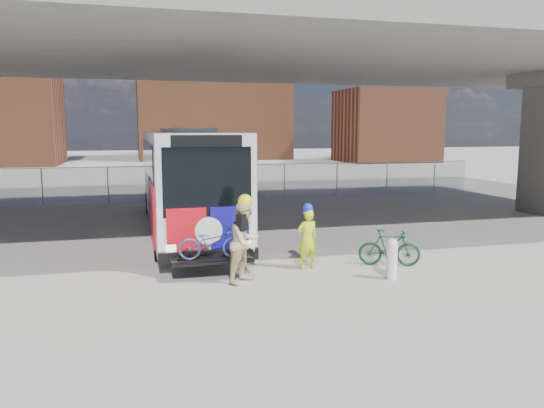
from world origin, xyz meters
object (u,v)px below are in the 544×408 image
object	(u,v)px
bollard	(392,257)
cyclist_hivis	(307,237)
bus	(185,172)
cyclist_tan	(245,241)
bike_parked	(389,248)

from	to	relation	value
bollard	cyclist_hivis	bearing A→B (deg)	139.60
bollard	cyclist_hivis	world-z (taller)	cyclist_hivis
bus	bollard	xyz separation A→B (m)	(4.25, -7.77, -1.56)
cyclist_hivis	cyclist_tan	distance (m)	2.00
bollard	bike_parked	bearing A→B (deg)	65.54
cyclist_tan	bike_parked	size ratio (longest dim) A/B	1.30
bus	bollard	size ratio (longest dim) A/B	12.65
bollard	cyclist_tan	distance (m)	3.61
bollard	cyclist_hivis	xyz separation A→B (m)	(-1.70, 1.44, 0.30)
bike_parked	bollard	bearing A→B (deg)	178.67
bollard	bike_parked	size ratio (longest dim) A/B	0.62
bollard	bus	bearing A→B (deg)	118.64
bus	bike_parked	xyz separation A→B (m)	(4.79, -6.58, -1.62)
bus	cyclist_hivis	xyz separation A→B (m)	(2.55, -6.33, -1.27)
cyclist_hivis	bollard	bearing A→B (deg)	131.01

